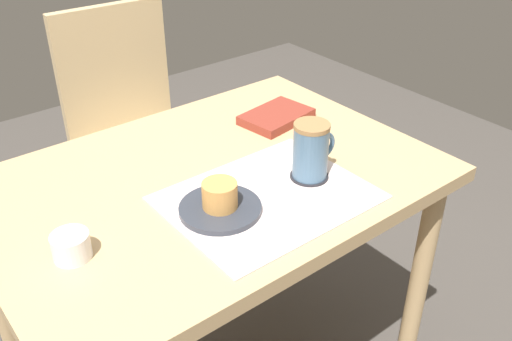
% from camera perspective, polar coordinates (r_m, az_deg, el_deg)
% --- Properties ---
extents(dining_table, '(1.00, 0.71, 0.75)m').
position_cam_1_polar(dining_table, '(1.34, -4.43, -4.10)').
color(dining_table, tan).
rests_on(dining_table, ground_plane).
extents(wooden_chair, '(0.44, 0.44, 0.93)m').
position_cam_1_polar(wooden_chair, '(2.00, -12.00, 3.44)').
color(wooden_chair, '#D1B27F').
rests_on(wooden_chair, ground_plane).
extents(placemat, '(0.42, 0.33, 0.00)m').
position_cam_1_polar(placemat, '(1.21, 1.18, -2.72)').
color(placemat, silver).
rests_on(placemat, dining_table).
extents(pastry_plate, '(0.17, 0.17, 0.01)m').
position_cam_1_polar(pastry_plate, '(1.16, -3.59, -3.82)').
color(pastry_plate, '#333842').
rests_on(pastry_plate, placemat).
extents(pastry, '(0.07, 0.07, 0.05)m').
position_cam_1_polar(pastry, '(1.14, -3.65, -2.45)').
color(pastry, tan).
rests_on(pastry, pastry_plate).
extents(coffee_coaster, '(0.09, 0.09, 0.00)m').
position_cam_1_polar(coffee_coaster, '(1.27, 5.34, -0.55)').
color(coffee_coaster, '#232328').
rests_on(coffee_coaster, placemat).
extents(coffee_mug, '(0.11, 0.08, 0.13)m').
position_cam_1_polar(coffee_mug, '(1.24, 5.56, 2.07)').
color(coffee_mug, slate).
rests_on(coffee_mug, coffee_coaster).
extents(sugar_bowl, '(0.07, 0.07, 0.05)m').
position_cam_1_polar(sugar_bowl, '(1.09, -17.99, -7.20)').
color(sugar_bowl, white).
rests_on(sugar_bowl, dining_table).
extents(small_book, '(0.20, 0.15, 0.02)m').
position_cam_1_polar(small_book, '(1.52, 2.04, 5.40)').
color(small_book, maroon).
rests_on(small_book, dining_table).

